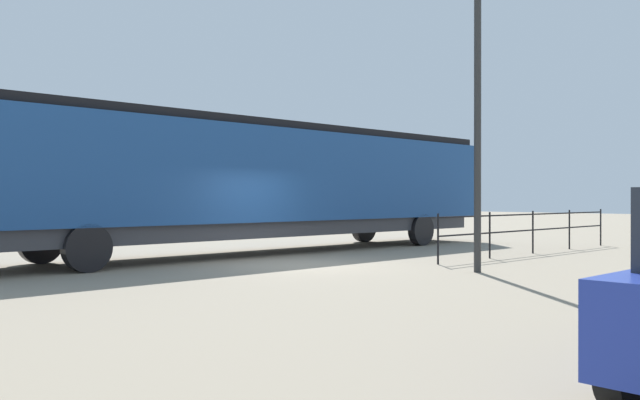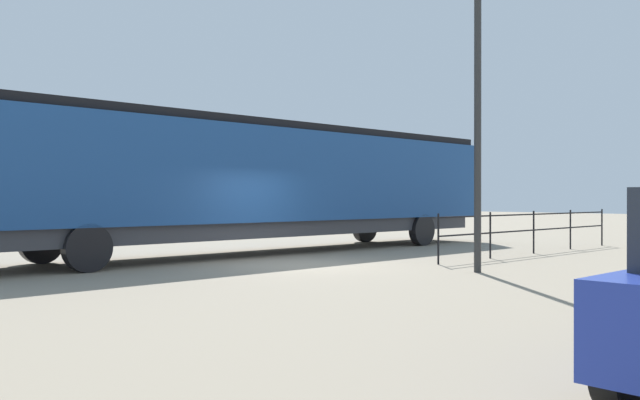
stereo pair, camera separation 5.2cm
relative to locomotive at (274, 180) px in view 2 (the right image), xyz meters
name	(u,v)px [view 2 (the right image)]	position (x,y,z in m)	size (l,w,h in m)	color
ground_plane	(296,265)	(3.33, -2.05, -2.22)	(120.00, 120.00, 0.00)	gray
locomotive	(274,180)	(0.00, 0.00, 0.00)	(3.01, 18.99, 3.90)	navy
lamp_post	(478,45)	(7.39, -0.22, 2.88)	(0.59, 0.59, 6.93)	#2D2D2D
platform_fence	(534,226)	(5.73, 5.36, -1.38)	(0.05, 9.60, 1.28)	black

